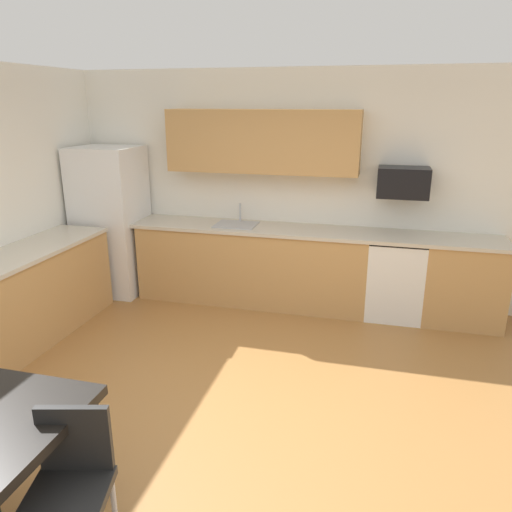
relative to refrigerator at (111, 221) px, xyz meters
name	(u,v)px	position (x,y,z in m)	size (l,w,h in m)	color
ground_plane	(224,416)	(2.18, -2.22, -0.91)	(12.00, 12.00, 0.00)	#9E6B38
wall_back	(291,188)	(2.18, 0.43, 0.44)	(5.80, 0.10, 2.70)	white
cabinet_run_back	(252,266)	(1.79, 0.08, -0.46)	(2.72, 0.60, 0.90)	tan
cabinet_run_back_right	(463,283)	(4.17, 0.08, -0.46)	(0.83, 0.60, 0.90)	tan
cabinet_run_left	(31,296)	(-0.12, -1.42, -0.46)	(0.60, 2.00, 0.90)	tan
countertop_back	(284,230)	(2.18, 0.08, 0.01)	(4.80, 0.64, 0.04)	beige
countertop_left	(25,252)	(-0.12, -1.42, 0.01)	(0.64, 2.00, 0.04)	beige
upper_cabinets_back	(262,141)	(1.88, 0.21, 0.99)	(2.20, 0.34, 0.70)	tan
refrigerator	(111,221)	(0.00, 0.00, 0.00)	(0.76, 0.70, 1.82)	white
oven_range	(395,277)	(3.45, 0.08, -0.45)	(0.60, 0.60, 0.91)	white
microwave	(403,182)	(3.45, 0.18, 0.59)	(0.54, 0.36, 0.32)	black
sink_basin	(236,230)	(1.60, 0.08, -0.03)	(0.48, 0.40, 0.14)	#A5A8AD
sink_faucet	(240,213)	(1.60, 0.26, 0.13)	(0.02, 0.02, 0.24)	#B2B5BA
chair_near_table	(71,478)	(1.81, -3.57, -0.40)	(0.49, 0.49, 0.85)	black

